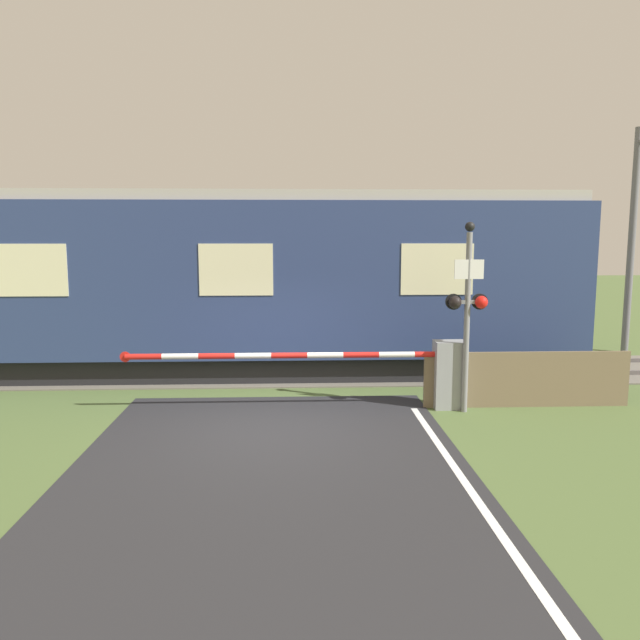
{
  "coord_description": "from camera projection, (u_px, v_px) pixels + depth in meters",
  "views": [
    {
      "loc": [
        0.35,
        -10.63,
        3.37
      ],
      "look_at": [
        0.87,
        1.71,
        1.67
      ],
      "focal_mm": 35.0,
      "sensor_mm": 36.0,
      "label": 1
    }
  ],
  "objects": [
    {
      "name": "crossing_barrier",
      "position": [
        421.0,
        371.0,
        12.08
      ],
      "size": [
        6.61,
        0.44,
        1.32
      ],
      "color": "gray",
      "rests_on": "ground_plane"
    },
    {
      "name": "ground_plane",
      "position": [
        275.0,
        427.0,
        10.97
      ],
      "size": [
        80.0,
        80.0,
        0.0
      ],
      "primitive_type": "plane",
      "color": "#4C6033"
    },
    {
      "name": "train",
      "position": [
        242.0,
        283.0,
        14.97
      ],
      "size": [
        15.93,
        3.01,
        4.34
      ],
      "color": "black",
      "rests_on": "ground_plane"
    },
    {
      "name": "signal_post",
      "position": [
        468.0,
        305.0,
        11.65
      ],
      "size": [
        0.8,
        0.26,
        3.6
      ],
      "color": "gray",
      "rests_on": "ground_plane"
    },
    {
      "name": "track_bed",
      "position": [
        280.0,
        372.0,
        15.31
      ],
      "size": [
        36.0,
        3.2,
        0.13
      ],
      "color": "#666056",
      "rests_on": "ground_plane"
    },
    {
      "name": "roadside_fence",
      "position": [
        527.0,
        379.0,
        12.2
      ],
      "size": [
        4.07,
        0.06,
        1.1
      ],
      "color": "#726047",
      "rests_on": "ground_plane"
    },
    {
      "name": "catenary_pole",
      "position": [
        633.0,
        237.0,
        17.47
      ],
      "size": [
        0.2,
        1.9,
        6.29
      ],
      "color": "slate",
      "rests_on": "ground_plane"
    }
  ]
}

